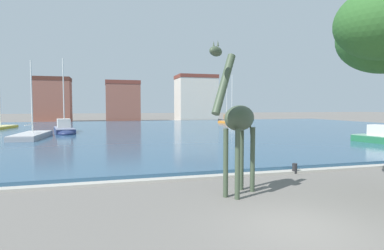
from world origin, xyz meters
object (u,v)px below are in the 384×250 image
sailboat_black (227,120)px  giraffe_statue (238,121)px  sailboat_orange (232,122)px  sailboat_yellow (2,128)px  sailboat_grey (33,136)px  sailboat_navy (64,130)px  mooring_bollard (295,168)px

sailboat_black → giraffe_statue: bearing=-111.4°
giraffe_statue → sailboat_orange: size_ratio=0.58×
sailboat_orange → sailboat_yellow: bearing=-174.8°
sailboat_grey → sailboat_navy: 5.85m
sailboat_navy → sailboat_black: size_ratio=1.03×
sailboat_yellow → mooring_bollard: bearing=-56.8°
sailboat_orange → sailboat_navy: 28.80m
giraffe_statue → sailboat_yellow: sailboat_yellow is taller
sailboat_grey → mooring_bollard: (15.71, -19.93, -0.15)m
sailboat_yellow → sailboat_black: size_ratio=1.05×
mooring_bollard → sailboat_black: bearing=72.2°
sailboat_orange → sailboat_black: (2.10, 7.69, 0.04)m
sailboat_grey → sailboat_black: bearing=40.1°
sailboat_navy → sailboat_black: sailboat_navy is taller
sailboat_navy → mooring_bollard: sailboat_navy is taller
sailboat_yellow → sailboat_orange: sailboat_orange is taller
sailboat_grey → sailboat_yellow: bearing=115.2°
sailboat_grey → mooring_bollard: size_ratio=16.11×
sailboat_orange → sailboat_navy: (-26.01, -12.37, 0.08)m
sailboat_orange → mooring_bollard: bearing=-108.3°
sailboat_grey → sailboat_black: 39.59m
sailboat_navy → giraffe_statue: bearing=-71.7°
sailboat_navy → mooring_bollard: size_ratio=17.59×
sailboat_orange → giraffe_statue: bearing=-112.4°
sailboat_orange → sailboat_black: bearing=74.7°
sailboat_grey → sailboat_navy: sailboat_navy is taller
giraffe_statue → sailboat_black: 51.78m
sailboat_yellow → sailboat_navy: bearing=-45.4°
giraffe_statue → sailboat_grey: 25.53m
giraffe_statue → sailboat_grey: sailboat_grey is taller
mooring_bollard → sailboat_orange: bearing=71.7°
mooring_bollard → sailboat_navy: bearing=118.1°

